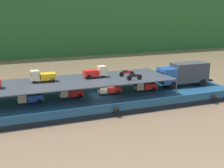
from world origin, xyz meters
The scene contains 12 objects.
ground_plane centered at (0.00, 0.00, 0.00)m, with size 400.00×400.00×0.00m, color #7F664C.
cargo_barge centered at (0.00, -0.02, 0.75)m, with size 32.99×8.60×1.50m.
covered_lorry centered at (11.51, -0.04, 3.19)m, with size 7.90×2.47×3.10m.
cargo_rack centered at (-3.80, 0.00, 3.44)m, with size 23.79×7.29×2.00m.
mini_truck_lower_aft centered at (-8.66, -0.38, 2.19)m, with size 2.75×1.22×1.38m.
mini_truck_lower_mid centered at (-4.00, 0.04, 2.19)m, with size 2.77×1.25×1.38m.
mini_truck_lower_fore centered at (0.72, -0.18, 2.19)m, with size 2.75×1.22×1.38m.
mini_truck_lower_bow centered at (5.48, -0.41, 2.19)m, with size 2.76×1.23×1.38m.
mini_truck_upper_mid centered at (-6.94, 0.79, 4.19)m, with size 2.78×1.27×1.38m.
mini_truck_upper_fore centered at (-0.69, 0.68, 4.19)m, with size 2.76×1.23×1.38m.
motorcycle_upper_port centered at (3.11, -2.19, 3.93)m, with size 1.90×0.55×0.87m.
motorcycle_upper_centre centered at (3.11, 0.00, 3.93)m, with size 1.90×0.55×0.87m.
Camera 1 is at (-12.40, -33.82, 11.73)m, focal length 49.70 mm.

